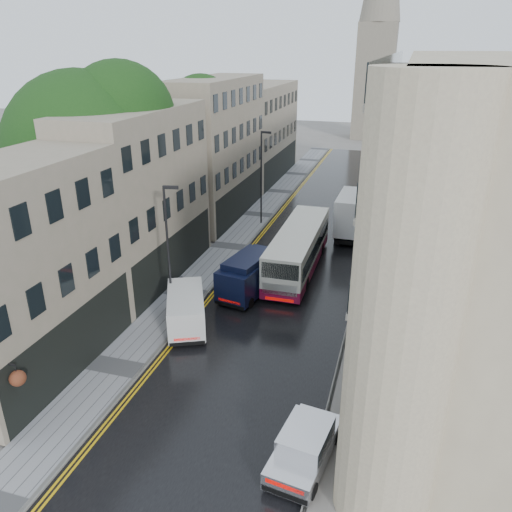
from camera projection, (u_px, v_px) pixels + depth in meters
The scene contains 16 objects.
road at pixel (302, 255), 37.49m from camera, with size 9.00×85.00×0.02m, color black.
left_sidewalk at pixel (229, 246), 39.00m from camera, with size 2.70×85.00×0.12m, color gray.
right_sidewalk at pixel (376, 263), 36.06m from camera, with size 1.80×85.00×0.12m, color slate.
old_shop_row at pixel (195, 162), 39.84m from camera, with size 4.50×56.00×12.00m, color gray, non-canonical shape.
modern_block at pixel (466, 178), 30.75m from camera, with size 8.00×40.00×14.00m, color #C8B894, non-canonical shape.
church_spire at pixel (381, 8), 77.72m from camera, with size 6.40×6.40×40.00m, color gray, non-canonical shape.
tree_near at pixel (88, 176), 31.44m from camera, with size 10.56×10.56×13.89m, color black, non-canonical shape.
tree_far at pixel (179, 150), 43.12m from camera, with size 9.24×9.24×12.46m, color black, non-canonical shape.
cream_bus at pixel (271, 265), 32.04m from camera, with size 2.51×11.05×3.01m, color silver, non-canonical shape.
white_lorry at pixel (337, 219), 39.65m from camera, with size 2.09×6.97×3.66m, color white, non-canonical shape.
silver_hatchback at pixel (269, 465), 17.73m from camera, with size 1.78×4.07×1.52m, color silver, non-canonical shape.
white_van at pixel (169, 326), 26.03m from camera, with size 1.94×4.53×2.05m, color silver, non-canonical shape.
navy_van at pixel (222, 281), 30.26m from camera, with size 2.11×5.28×2.69m, color black, non-canonical shape.
pedestrian at pixel (182, 289), 30.04m from camera, with size 0.64×0.42×1.76m, color black.
lamp_post_near at pixel (168, 252), 27.86m from camera, with size 0.85×0.19×7.57m, color black, non-canonical shape.
lamp_post_far at pixel (261, 179), 42.49m from camera, with size 0.89×0.20×7.94m, color black, non-canonical shape.
Camera 1 is at (6.46, -6.63, 14.55)m, focal length 35.00 mm.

